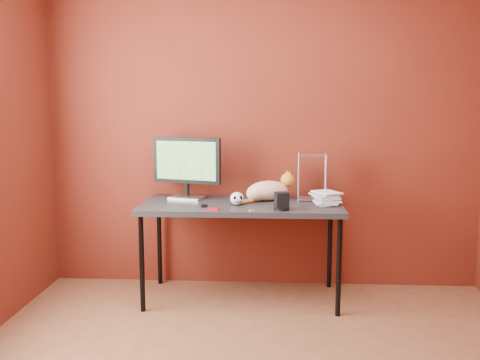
# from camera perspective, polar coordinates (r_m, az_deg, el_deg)

# --- Properties ---
(room) EXTENTS (3.52, 3.52, 2.61)m
(room) POSITION_cam_1_polar(r_m,az_deg,el_deg) (2.58, 1.79, 7.02)
(room) COLOR brown
(room) RESTS_ON ground
(desk) EXTENTS (1.50, 0.70, 0.75)m
(desk) POSITION_cam_1_polar(r_m,az_deg,el_deg) (4.04, 0.19, -3.16)
(desk) COLOR black
(desk) RESTS_ON ground
(monitor) EXTENTS (0.55, 0.24, 0.48)m
(monitor) POSITION_cam_1_polar(r_m,az_deg,el_deg) (4.18, -5.70, 1.63)
(monitor) COLOR #B5B5BA
(monitor) RESTS_ON desk
(cat) EXTENTS (0.42, 0.33, 0.23)m
(cat) POSITION_cam_1_polar(r_m,az_deg,el_deg) (4.12, 3.03, -1.12)
(cat) COLOR #C56929
(cat) RESTS_ON desk
(skull_mug) EXTENTS (0.10, 0.10, 0.10)m
(skull_mug) POSITION_cam_1_polar(r_m,az_deg,el_deg) (3.93, -0.33, -1.99)
(skull_mug) COLOR silver
(skull_mug) RESTS_ON desk
(speaker) EXTENTS (0.11, 0.11, 0.13)m
(speaker) POSITION_cam_1_polar(r_m,az_deg,el_deg) (3.77, 4.47, -2.33)
(speaker) COLOR black
(speaker) RESTS_ON desk
(book_stack) EXTENTS (0.24, 0.26, 1.05)m
(book_stack) POSITION_cam_1_polar(r_m,az_deg,el_deg) (3.95, 8.27, 4.93)
(book_stack) COLOR beige
(book_stack) RESTS_ON desk
(wire_rack) EXTENTS (0.22, 0.18, 0.36)m
(wire_rack) POSITION_cam_1_polar(r_m,az_deg,el_deg) (4.17, 7.69, 0.32)
(wire_rack) COLOR #B5B5BA
(wire_rack) RESTS_ON desk
(pocket_knife) EXTENTS (0.09, 0.04, 0.02)m
(pocket_knife) POSITION_cam_1_polar(r_m,az_deg,el_deg) (3.76, -2.93, -3.12)
(pocket_knife) COLOR maroon
(pocket_knife) RESTS_ON desk
(black_gadget) EXTENTS (0.05, 0.03, 0.02)m
(black_gadget) POSITION_cam_1_polar(r_m,az_deg,el_deg) (3.86, -3.81, -2.76)
(black_gadget) COLOR black
(black_gadget) RESTS_ON desk
(washer) EXTENTS (0.04, 0.04, 0.00)m
(washer) POSITION_cam_1_polar(r_m,az_deg,el_deg) (3.74, 1.20, -3.28)
(washer) COLOR #B5B5BA
(washer) RESTS_ON desk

